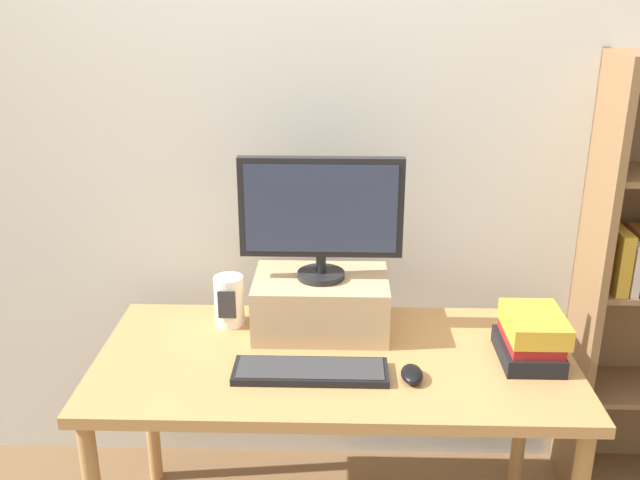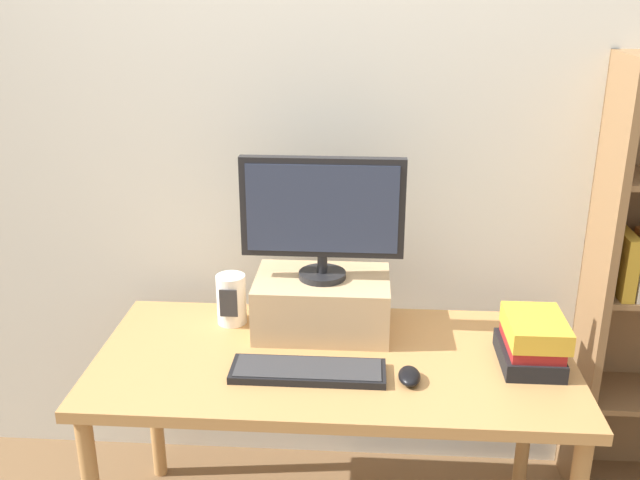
{
  "view_description": "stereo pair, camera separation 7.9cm",
  "coord_description": "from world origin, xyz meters",
  "px_view_note": "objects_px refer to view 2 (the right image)",
  "views": [
    {
      "loc": [
        0.01,
        -1.93,
        1.8
      ],
      "look_at": [
        -0.05,
        0.07,
        1.06
      ],
      "focal_mm": 40.0,
      "sensor_mm": 36.0,
      "label": 1
    },
    {
      "loc": [
        0.09,
        -1.93,
        1.8
      ],
      "look_at": [
        -0.05,
        0.07,
        1.06
      ],
      "focal_mm": 40.0,
      "sensor_mm": 36.0,
      "label": 2
    }
  ],
  "objects_px": {
    "computer_mouse": "(409,376)",
    "desk_speaker": "(231,299)",
    "desk": "(334,377)",
    "keyboard": "(308,371)",
    "computer_monitor": "(322,213)",
    "book_stack": "(532,341)",
    "riser_box": "(322,303)"
  },
  "relations": [
    {
      "from": "keyboard",
      "to": "book_stack",
      "type": "distance_m",
      "value": 0.68
    },
    {
      "from": "computer_mouse",
      "to": "desk_speaker",
      "type": "bearing_deg",
      "value": 149.58
    },
    {
      "from": "riser_box",
      "to": "computer_monitor",
      "type": "bearing_deg",
      "value": -90.0
    },
    {
      "from": "computer_mouse",
      "to": "book_stack",
      "type": "height_order",
      "value": "book_stack"
    },
    {
      "from": "computer_mouse",
      "to": "desk",
      "type": "bearing_deg",
      "value": 149.69
    },
    {
      "from": "computer_mouse",
      "to": "book_stack",
      "type": "xyz_separation_m",
      "value": [
        0.37,
        0.13,
        0.06
      ]
    },
    {
      "from": "computer_monitor",
      "to": "computer_mouse",
      "type": "distance_m",
      "value": 0.57
    },
    {
      "from": "desk",
      "to": "book_stack",
      "type": "distance_m",
      "value": 0.61
    },
    {
      "from": "riser_box",
      "to": "computer_monitor",
      "type": "relative_size",
      "value": 0.84
    },
    {
      "from": "computer_monitor",
      "to": "keyboard",
      "type": "bearing_deg",
      "value": -94.34
    },
    {
      "from": "desk_speaker",
      "to": "book_stack",
      "type": "bearing_deg",
      "value": -12.46
    },
    {
      "from": "computer_mouse",
      "to": "book_stack",
      "type": "bearing_deg",
      "value": 19.41
    },
    {
      "from": "desk_speaker",
      "to": "keyboard",
      "type": "bearing_deg",
      "value": -48.51
    },
    {
      "from": "computer_monitor",
      "to": "computer_mouse",
      "type": "relative_size",
      "value": 4.95
    },
    {
      "from": "keyboard",
      "to": "desk_speaker",
      "type": "height_order",
      "value": "desk_speaker"
    },
    {
      "from": "book_stack",
      "to": "desk",
      "type": "bearing_deg",
      "value": 179.92
    },
    {
      "from": "riser_box",
      "to": "computer_mouse",
      "type": "relative_size",
      "value": 4.18
    },
    {
      "from": "computer_monitor",
      "to": "desk_speaker",
      "type": "distance_m",
      "value": 0.44
    },
    {
      "from": "desk_speaker",
      "to": "computer_monitor",
      "type": "bearing_deg",
      "value": -4.86
    },
    {
      "from": "computer_monitor",
      "to": "riser_box",
      "type": "bearing_deg",
      "value": 90.0
    },
    {
      "from": "computer_monitor",
      "to": "computer_mouse",
      "type": "bearing_deg",
      "value": -49.06
    },
    {
      "from": "desk",
      "to": "desk_speaker",
      "type": "bearing_deg",
      "value": 149.52
    },
    {
      "from": "keyboard",
      "to": "desk",
      "type": "bearing_deg",
      "value": 58.03
    },
    {
      "from": "computer_monitor",
      "to": "book_stack",
      "type": "xyz_separation_m",
      "value": [
        0.64,
        -0.18,
        -0.33
      ]
    },
    {
      "from": "desk",
      "to": "keyboard",
      "type": "xyz_separation_m",
      "value": [
        -0.07,
        -0.11,
        0.08
      ]
    },
    {
      "from": "desk",
      "to": "computer_monitor",
      "type": "distance_m",
      "value": 0.51
    },
    {
      "from": "computer_monitor",
      "to": "keyboard",
      "type": "xyz_separation_m",
      "value": [
        -0.02,
        -0.29,
        -0.39
      ]
    },
    {
      "from": "keyboard",
      "to": "computer_mouse",
      "type": "xyz_separation_m",
      "value": [
        0.29,
        -0.02,
        0.01
      ]
    },
    {
      "from": "desk_speaker",
      "to": "riser_box",
      "type": "bearing_deg",
      "value": -4.58
    },
    {
      "from": "riser_box",
      "to": "computer_mouse",
      "type": "distance_m",
      "value": 0.42
    },
    {
      "from": "riser_box",
      "to": "computer_monitor",
      "type": "xyz_separation_m",
      "value": [
        -0.0,
        -0.0,
        0.31
      ]
    },
    {
      "from": "keyboard",
      "to": "book_stack",
      "type": "relative_size",
      "value": 1.88
    }
  ]
}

